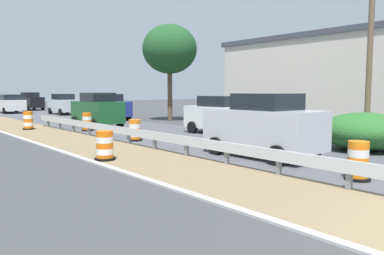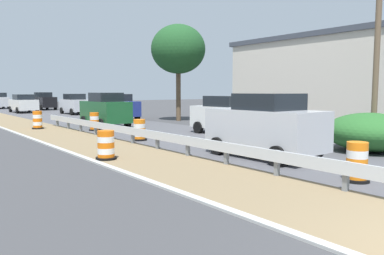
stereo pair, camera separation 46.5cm
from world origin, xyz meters
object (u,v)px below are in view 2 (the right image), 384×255
object	(u,v)px
car_trailing_far_lane	(265,126)
traffic_barrel_far	(94,122)
traffic_barrel_close	(106,146)
traffic_barrel_mid	(139,131)
utility_pole_near	(377,54)
car_lead_near_lane	(23,103)
traffic_barrel_farther	(38,121)
car_distant_c	(44,101)
traffic_barrel_nearest	(357,164)
car_lead_far_lane	(105,110)
car_trailing_near_lane	(75,104)
car_mid_far_lane	(228,115)
car_distant_a	(118,107)

from	to	relation	value
car_trailing_far_lane	traffic_barrel_far	bearing A→B (deg)	4.77
traffic_barrel_close	traffic_barrel_mid	world-z (taller)	traffic_barrel_mid
traffic_barrel_mid	utility_pole_near	world-z (taller)	utility_pole_near
traffic_barrel_close	car_lead_near_lane	distance (m)	31.30
traffic_barrel_farther	utility_pole_near	distance (m)	18.70
traffic_barrel_far	car_distant_c	bearing A→B (deg)	79.40
car_trailing_far_lane	utility_pole_near	distance (m)	6.54
traffic_barrel_far	utility_pole_near	xyz separation A→B (m)	(7.01, -12.84, 3.35)
traffic_barrel_nearest	traffic_barrel_close	bearing A→B (deg)	118.42
car_lead_near_lane	car_lead_far_lane	distance (m)	19.98
traffic_barrel_farther	traffic_barrel_mid	bearing A→B (deg)	-75.29
traffic_barrel_nearest	car_trailing_near_lane	size ratio (longest dim) A/B	0.24
car_trailing_near_lane	car_mid_far_lane	world-z (taller)	car_mid_far_lane
traffic_barrel_farther	car_lead_far_lane	size ratio (longest dim) A/B	0.25
car_mid_far_lane	car_distant_c	world-z (taller)	car_distant_c
traffic_barrel_farther	traffic_barrel_close	bearing A→B (deg)	-95.35
traffic_barrel_nearest	traffic_barrel_far	size ratio (longest dim) A/B	0.97
traffic_barrel_mid	traffic_barrel_farther	size ratio (longest dim) A/B	0.91
traffic_barrel_mid	traffic_barrel_far	distance (m)	5.44
traffic_barrel_nearest	traffic_barrel_far	bearing A→B (deg)	90.79
car_mid_far_lane	car_lead_near_lane	bearing A→B (deg)	-174.70
car_lead_far_lane	utility_pole_near	size ratio (longest dim) A/B	0.60
traffic_barrel_far	car_trailing_far_lane	size ratio (longest dim) A/B	0.25
traffic_barrel_farther	car_lead_near_lane	bearing A→B (deg)	78.56
traffic_barrel_close	car_trailing_near_lane	bearing A→B (deg)	71.59
car_trailing_near_lane	car_mid_far_lane	distance (m)	22.05
traffic_barrel_mid	utility_pole_near	distance (m)	10.82
car_mid_far_lane	car_distant_c	size ratio (longest dim) A/B	0.96
car_trailing_near_lane	car_mid_far_lane	bearing A→B (deg)	0.46
car_trailing_near_lane	utility_pole_near	distance (m)	28.96
traffic_barrel_close	utility_pole_near	distance (m)	11.65
traffic_barrel_nearest	traffic_barrel_close	size ratio (longest dim) A/B	1.04
traffic_barrel_nearest	car_lead_far_lane	size ratio (longest dim) A/B	0.23
car_distant_c	car_mid_far_lane	bearing A→B (deg)	-2.06
car_trailing_near_lane	car_distant_a	xyz separation A→B (m)	(0.10, -9.18, 0.02)
car_trailing_far_lane	car_distant_c	xyz separation A→B (m)	(3.90, 38.81, -0.05)
car_lead_far_lane	car_mid_far_lane	xyz separation A→B (m)	(3.29, -8.05, -0.07)
traffic_barrel_close	traffic_barrel_mid	distance (m)	4.91
car_mid_far_lane	utility_pole_near	bearing A→B (deg)	16.35
car_trailing_far_lane	car_distant_a	world-z (taller)	car_trailing_far_lane
car_lead_far_lane	car_distant_c	distance (m)	25.16
traffic_barrel_close	utility_pole_near	world-z (taller)	utility_pole_near
car_distant_a	utility_pole_near	distance (m)	19.86
traffic_barrel_nearest	utility_pole_near	bearing A→B (deg)	23.88
car_mid_far_lane	car_distant_a	bearing A→B (deg)	178.10
car_lead_far_lane	car_distant_a	distance (m)	5.88
traffic_barrel_far	utility_pole_near	world-z (taller)	utility_pole_near
traffic_barrel_close	car_trailing_far_lane	xyz separation A→B (m)	(4.58, -2.96, 0.67)
traffic_barrel_farther	car_lead_near_lane	world-z (taller)	car_lead_near_lane
utility_pole_near	traffic_barrel_nearest	bearing A→B (deg)	-156.12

